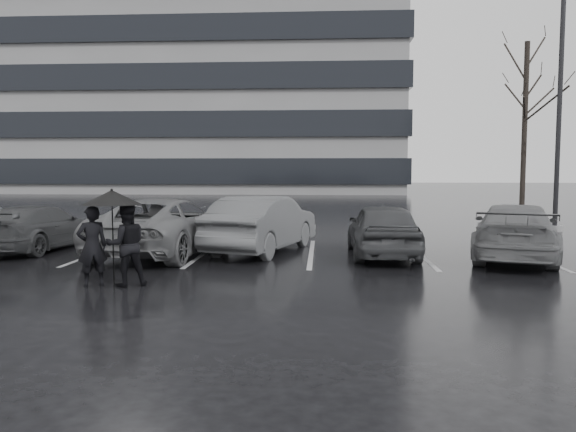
# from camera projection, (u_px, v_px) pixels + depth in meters

# --- Properties ---
(ground) EXTENTS (160.00, 160.00, 0.00)m
(ground) POSITION_uv_depth(u_px,v_px,m) (282.00, 270.00, 12.22)
(ground) COLOR black
(ground) RESTS_ON ground
(office_building) EXTENTS (61.00, 26.00, 29.00)m
(office_building) POSITION_uv_depth(u_px,v_px,m) (109.00, 55.00, 60.09)
(office_building) COLOR gray
(office_building) RESTS_ON ground
(car_main) EXTENTS (1.65, 4.03, 1.37)m
(car_main) POSITION_uv_depth(u_px,v_px,m) (383.00, 229.00, 14.12)
(car_main) COLOR black
(car_main) RESTS_ON ground
(car_west_a) EXTENTS (2.80, 4.78, 1.49)m
(car_west_a) POSITION_uv_depth(u_px,v_px,m) (263.00, 224.00, 14.93)
(car_west_a) COLOR #323234
(car_west_a) RESTS_ON ground
(car_west_b) EXTENTS (2.98, 5.45, 1.45)m
(car_west_b) POSITION_uv_depth(u_px,v_px,m) (165.00, 226.00, 14.55)
(car_west_b) COLOR #48484B
(car_west_b) RESTS_ON ground
(car_west_c) EXTENTS (2.14, 4.35, 1.22)m
(car_west_c) POSITION_uv_depth(u_px,v_px,m) (39.00, 228.00, 15.21)
(car_west_c) COLOR black
(car_west_c) RESTS_ON ground
(car_east) EXTENTS (3.25, 5.03, 1.36)m
(car_east) POSITION_uv_depth(u_px,v_px,m) (515.00, 232.00, 13.63)
(car_east) COLOR #48484B
(car_east) RESTS_ON ground
(pedestrian_left) EXTENTS (0.66, 0.60, 1.51)m
(pedestrian_left) POSITION_uv_depth(u_px,v_px,m) (92.00, 246.00, 10.50)
(pedestrian_left) COLOR black
(pedestrian_left) RESTS_ON ground
(pedestrian_right) EXTENTS (0.95, 0.88, 1.57)m
(pedestrian_right) POSITION_uv_depth(u_px,v_px,m) (126.00, 244.00, 10.53)
(pedestrian_right) COLOR black
(pedestrian_right) RESTS_ON ground
(umbrella) EXTENTS (1.08, 1.08, 1.83)m
(umbrella) POSITION_uv_depth(u_px,v_px,m) (112.00, 197.00, 10.52)
(umbrella) COLOR black
(umbrella) RESTS_ON ground
(lamp_post) EXTENTS (0.51, 0.51, 9.38)m
(lamp_post) POSITION_uv_depth(u_px,v_px,m) (559.00, 108.00, 19.44)
(lamp_post) COLOR gray
(lamp_post) RESTS_ON ground
(stall_stripes) EXTENTS (19.72, 5.00, 0.00)m
(stall_stripes) POSITION_uv_depth(u_px,v_px,m) (258.00, 253.00, 14.75)
(stall_stripes) COLOR #B3B3B6
(stall_stripes) RESTS_ON ground
(tree_north) EXTENTS (0.26, 0.26, 8.50)m
(tree_north) POSITION_uv_depth(u_px,v_px,m) (525.00, 128.00, 28.10)
(tree_north) COLOR black
(tree_north) RESTS_ON ground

